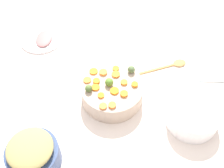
{
  "coord_description": "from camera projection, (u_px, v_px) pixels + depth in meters",
  "views": [
    {
      "loc": [
        0.31,
        -0.71,
        1.11
      ],
      "look_at": [
        0.01,
        -0.02,
        0.13
      ],
      "focal_mm": 43.28,
      "sensor_mm": 36.0,
      "label": 1
    }
  ],
  "objects": [
    {
      "name": "serving_bowl_carrots",
      "position": [
        112.0,
        92.0,
        1.28
      ],
      "size": [
        0.29,
        0.29,
        0.1
      ],
      "primitive_type": "cylinder",
      "color": "#C2AA95",
      "rests_on": "tabletop"
    },
    {
      "name": "carrot_slice_2",
      "position": [
        114.0,
        91.0,
        1.22
      ],
      "size": [
        0.06,
        0.06,
        0.01
      ],
      "primitive_type": "cylinder",
      "rotation": [
        0.0,
        0.0,
        0.77
      ],
      "color": "orange",
      "rests_on": "serving_bowl_carrots"
    },
    {
      "name": "carrot_slice_5",
      "position": [
        94.0,
        71.0,
        1.29
      ],
      "size": [
        0.06,
        0.06,
        0.01
      ],
      "primitive_type": "cylinder",
      "rotation": [
        0.0,
        0.0,
        5.4
      ],
      "color": "orange",
      "rests_on": "serving_bowl_carrots"
    },
    {
      "name": "carrot_slice_9",
      "position": [
        116.0,
        69.0,
        1.3
      ],
      "size": [
        0.04,
        0.04,
        0.01
      ],
      "primitive_type": "cylinder",
      "rotation": [
        0.0,
        0.0,
        4.2
      ],
      "color": "orange",
      "rests_on": "serving_bowl_carrots"
    },
    {
      "name": "carrot_slice_6",
      "position": [
        116.0,
        74.0,
        1.28
      ],
      "size": [
        0.05,
        0.05,
        0.01
      ],
      "primitive_type": "cylinder",
      "rotation": [
        0.0,
        0.0,
        6.07
      ],
      "color": "orange",
      "rests_on": "serving_bowl_carrots"
    },
    {
      "name": "ham_plate",
      "position": [
        42.0,
        39.0,
        1.57
      ],
      "size": [
        0.24,
        0.24,
        0.01
      ],
      "primitive_type": "cylinder",
      "color": "white",
      "rests_on": "tabletop"
    },
    {
      "name": "carrot_slice_10",
      "position": [
        103.0,
        72.0,
        1.28
      ],
      "size": [
        0.05,
        0.05,
        0.01
      ],
      "primitive_type": "cylinder",
      "rotation": [
        0.0,
        0.0,
        1.95
      ],
      "color": "orange",
      "rests_on": "serving_bowl_carrots"
    },
    {
      "name": "carrot_slice_7",
      "position": [
        103.0,
        106.0,
        1.17
      ],
      "size": [
        0.05,
        0.05,
        0.01
      ],
      "primitive_type": "cylinder",
      "rotation": [
        0.0,
        0.0,
        3.69
      ],
      "color": "orange",
      "rests_on": "serving_bowl_carrots"
    },
    {
      "name": "wooden_spoon",
      "position": [
        173.0,
        65.0,
        1.45
      ],
      "size": [
        0.23,
        0.21,
        0.01
      ],
      "color": "#B9874A",
      "rests_on": "tabletop"
    },
    {
      "name": "carrot_slice_12",
      "position": [
        124.0,
        82.0,
        1.25
      ],
      "size": [
        0.04,
        0.04,
        0.01
      ],
      "primitive_type": "cylinder",
      "rotation": [
        0.0,
        0.0,
        3.88
      ],
      "color": "orange",
      "rests_on": "serving_bowl_carrots"
    },
    {
      "name": "carrot_slice_1",
      "position": [
        112.0,
        105.0,
        1.17
      ],
      "size": [
        0.04,
        0.04,
        0.01
      ],
      "primitive_type": "cylinder",
      "rotation": [
        0.0,
        0.0,
        1.61
      ],
      "color": "orange",
      "rests_on": "serving_bowl_carrots"
    },
    {
      "name": "stuffing_mound",
      "position": [
        30.0,
        149.0,
        1.03
      ],
      "size": [
        0.18,
        0.18,
        0.05
      ],
      "primitive_type": "ellipsoid",
      "color": "tan",
      "rests_on": "metal_pot"
    },
    {
      "name": "dish_towel",
      "position": [
        211.0,
        74.0,
        1.41
      ],
      "size": [
        0.17,
        0.15,
        0.01
      ],
      "primitive_type": "cube",
      "rotation": [
        0.0,
        0.0,
        0.37
      ],
      "color": "#A1B5B7",
      "rests_on": "tabletop"
    },
    {
      "name": "ham_slice_main",
      "position": [
        44.0,
        38.0,
        1.55
      ],
      "size": [
        0.14,
        0.16,
        0.02
      ],
      "primitive_type": "ellipsoid",
      "rotation": [
        0.0,
        0.0,
        5.11
      ],
      "color": "#BA7272",
      "rests_on": "ham_plate"
    },
    {
      "name": "carrot_slice_0",
      "position": [
        124.0,
        94.0,
        1.21
      ],
      "size": [
        0.05,
        0.05,
        0.01
      ],
      "primitive_type": "cylinder",
      "rotation": [
        0.0,
        0.0,
        3.62
      ],
      "color": "orange",
      "rests_on": "serving_bowl_carrots"
    },
    {
      "name": "carrot_slice_4",
      "position": [
        101.0,
        95.0,
        1.2
      ],
      "size": [
        0.04,
        0.04,
        0.01
      ],
      "primitive_type": "cylinder",
      "rotation": [
        0.0,
        0.0,
        2.5
      ],
      "color": "orange",
      "rests_on": "serving_bowl_carrots"
    },
    {
      "name": "carrot_slice_11",
      "position": [
        96.0,
        87.0,
        1.23
      ],
      "size": [
        0.05,
        0.05,
        0.01
      ],
      "primitive_type": "cylinder",
      "rotation": [
        0.0,
        0.0,
        5.17
      ],
      "color": "orange",
      "rests_on": "serving_bowl_carrots"
    },
    {
      "name": "brussels_sprout_2",
      "position": [
        89.0,
        88.0,
        1.21
      ],
      "size": [
        0.03,
        0.03,
        0.03
      ],
      "primitive_type": "sphere",
      "color": "#546E34",
      "rests_on": "serving_bowl_carrots"
    },
    {
      "name": "metal_pot",
      "position": [
        34.0,
        156.0,
        1.09
      ],
      "size": [
        0.21,
        0.21,
        0.1
      ],
      "primitive_type": "cylinder",
      "color": "navy",
      "rests_on": "tabletop"
    },
    {
      "name": "carrot_slice_3",
      "position": [
        96.0,
        81.0,
        1.25
      ],
      "size": [
        0.04,
        0.04,
        0.01
      ],
      "primitive_type": "cylinder",
      "rotation": [
        0.0,
        0.0,
        4.96
      ],
      "color": "orange",
      "rests_on": "serving_bowl_carrots"
    },
    {
      "name": "brussels_sprout_0",
      "position": [
        131.0,
        69.0,
        1.28
      ],
      "size": [
        0.04,
        0.04,
        0.04
      ],
      "primitive_type": "sphere",
      "color": "#566E41",
      "rests_on": "serving_bowl_carrots"
    },
    {
      "name": "casserole_dish",
      "position": [
        193.0,
        116.0,
        1.2
      ],
      "size": [
        0.23,
        0.23,
        0.1
      ],
      "primitive_type": "cylinder",
      "color": "white",
      "rests_on": "tabletop"
    },
    {
      "name": "carrot_slice_8",
      "position": [
        87.0,
        80.0,
        1.26
      ],
      "size": [
        0.05,
        0.05,
        0.01
      ],
      "primitive_type": "cylinder",
      "rotation": [
        0.0,
        0.0,
        0.89
      ],
      "color": "orange",
      "rests_on": "serving_bowl_carrots"
    },
    {
      "name": "carrot_slice_13",
      "position": [
        135.0,
        85.0,
        1.24
      ],
      "size": [
        0.04,
        0.04,
        0.01
      ],
      "primitive_type": "cylinder",
      "rotation": [
        0.0,
        0.0,
        5.96
      ],
      "color": "orange",
      "rests_on": "serving_bowl_carrots"
    },
    {
      "name": "brussels_sprout_1",
      "position": [
        109.0,
        82.0,
        1.23
      ],
      "size": [
        0.04,
        0.04,
        0.04
      ],
      "primitive_type": "sphere",
      "color": "#59852D",
      "rests_on": "serving_bowl_carrots"
    },
    {
      "name": "tabletop",
      "position": [
        111.0,
        95.0,
        1.35
      ],
      "size": [
        2.4,
        2.4,
        0.02
      ],
      "primitive_type": "cube",
      "color": "white",
      "rests_on": "ground"
    }
  ]
}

